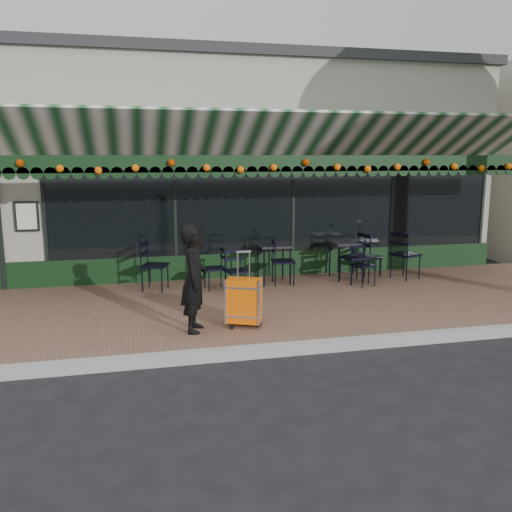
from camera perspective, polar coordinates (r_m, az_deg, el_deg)
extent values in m
plane|color=black|center=(7.35, 2.40, -10.16)|extent=(80.00, 80.00, 0.00)
cube|color=brown|center=(9.17, -0.96, -5.42)|extent=(18.00, 4.00, 0.15)
cube|color=#9E9E99|center=(7.25, 2.58, -9.82)|extent=(18.00, 0.16, 0.15)
cube|color=#A6A490|center=(14.74, -6.00, 9.13)|extent=(12.00, 8.00, 4.50)
cube|color=black|center=(11.07, 2.93, 5.62)|extent=(9.20, 0.04, 2.00)
cube|color=silver|center=(10.77, -23.00, 3.86)|extent=(0.42, 0.04, 0.55)
cube|color=black|center=(9.33, -1.70, 9.70)|extent=(12.00, 0.03, 0.28)
cylinder|color=orange|center=(9.27, -1.62, 9.57)|extent=(11.60, 0.12, 0.12)
imported|color=black|center=(7.59, -6.55, -2.42)|extent=(0.48, 0.62, 1.50)
cube|color=#FF6308|center=(7.84, -1.30, -4.70)|extent=(0.55, 0.44, 0.64)
cube|color=black|center=(7.94, -1.29, -7.16)|extent=(0.55, 0.44, 0.06)
cube|color=silver|center=(7.72, -1.32, -0.98)|extent=(0.21, 0.11, 0.40)
cube|color=black|center=(10.96, 9.55, 1.40)|extent=(0.61, 0.61, 0.04)
cylinder|color=black|center=(10.69, 8.75, -0.86)|extent=(0.03, 0.03, 0.71)
cylinder|color=black|center=(10.89, 11.24, -0.73)|extent=(0.03, 0.03, 0.71)
cylinder|color=black|center=(11.16, 7.78, -0.35)|extent=(0.03, 0.03, 0.71)
cylinder|color=black|center=(11.35, 10.18, -0.24)|extent=(0.03, 0.03, 0.71)
cube|color=black|center=(10.45, 1.90, 1.13)|extent=(0.62, 0.62, 0.04)
cylinder|color=black|center=(10.22, 0.87, -1.25)|extent=(0.03, 0.03, 0.72)
cylinder|color=black|center=(10.35, 3.63, -1.12)|extent=(0.03, 0.03, 0.72)
cylinder|color=black|center=(10.71, 0.20, -0.71)|extent=(0.03, 0.03, 0.72)
cylinder|color=black|center=(10.83, 2.84, -0.58)|extent=(0.03, 0.03, 0.72)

